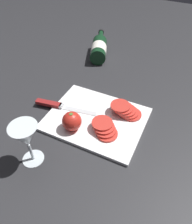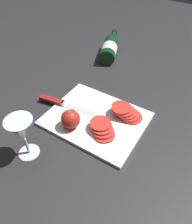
{
  "view_description": "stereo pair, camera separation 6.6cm",
  "coord_description": "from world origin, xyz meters",
  "views": [
    {
      "loc": [
        0.26,
        -0.54,
        0.6
      ],
      "look_at": [
        0.01,
        -0.02,
        0.04
      ],
      "focal_mm": 35.0,
      "sensor_mm": 36.0,
      "label": 1
    },
    {
      "loc": [
        0.32,
        -0.51,
        0.6
      ],
      "look_at": [
        0.01,
        -0.02,
        0.04
      ],
      "focal_mm": 35.0,
      "sensor_mm": 36.0,
      "label": 2
    }
  ],
  "objects": [
    {
      "name": "wine_bottle",
      "position": [
        -0.19,
        0.42,
        0.04
      ],
      "size": [
        0.17,
        0.31,
        0.08
      ],
      "color": "#14381E",
      "rests_on": "ground_plane"
    },
    {
      "name": "wine_glass",
      "position": [
        -0.1,
        -0.27,
        0.11
      ],
      "size": [
        0.08,
        0.08,
        0.15
      ],
      "color": "silver",
      "rests_on": "ground_plane"
    },
    {
      "name": "tomato_slice_stack_near",
      "position": [
        0.1,
        0.05,
        0.03
      ],
      "size": [
        0.12,
        0.08,
        0.04
      ],
      "color": "red",
      "rests_on": "cutting_board"
    },
    {
      "name": "knife",
      "position": [
        -0.17,
        -0.04,
        0.02
      ],
      "size": [
        0.25,
        0.06,
        0.01
      ],
      "rotation": [
        0.0,
        0.0,
        0.17
      ],
      "color": "silver",
      "rests_on": "cutting_board"
    },
    {
      "name": "whole_tomato",
      "position": [
        -0.05,
        -0.11,
        0.05
      ],
      "size": [
        0.07,
        0.07,
        0.07
      ],
      "color": "red",
      "rests_on": "cutting_board"
    },
    {
      "name": "tomato_slice_stack_far",
      "position": [
        0.06,
        -0.07,
        0.03
      ],
      "size": [
        0.1,
        0.1,
        0.03
      ],
      "color": "red",
      "rests_on": "cutting_board"
    },
    {
      "name": "ground_plane",
      "position": [
        0.0,
        0.0,
        0.0
      ],
      "size": [
        3.0,
        3.0,
        0.0
      ],
      "primitive_type": "plane",
      "color": "#28282B"
    },
    {
      "name": "cutting_board",
      "position": [
        0.01,
        -0.02,
        0.01
      ],
      "size": [
        0.36,
        0.29,
        0.01
      ],
      "color": "white",
      "rests_on": "ground_plane"
    }
  ]
}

